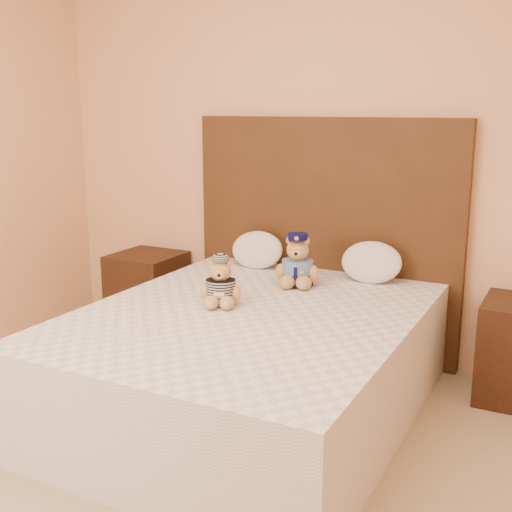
{
  "coord_description": "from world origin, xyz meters",
  "views": [
    {
      "loc": [
        1.46,
        -1.54,
        1.57
      ],
      "look_at": [
        -0.09,
        1.45,
        0.78
      ],
      "focal_mm": 45.0,
      "sensor_mm": 36.0,
      "label": 1
    }
  ],
  "objects_px": {
    "teddy_prisoner": "(221,282)",
    "pillow_right": "(371,260)",
    "nightstand_left": "(148,292)",
    "pillow_left": "(257,248)",
    "teddy_police": "(298,260)",
    "bed": "(250,362)"
  },
  "relations": [
    {
      "from": "teddy_prisoner",
      "to": "pillow_right",
      "type": "distance_m",
      "value": 0.98
    },
    {
      "from": "nightstand_left",
      "to": "pillow_left",
      "type": "xyz_separation_m",
      "value": [
        0.86,
        0.03,
        0.4
      ]
    },
    {
      "from": "teddy_police",
      "to": "pillow_right",
      "type": "height_order",
      "value": "teddy_police"
    },
    {
      "from": "teddy_prisoner",
      "to": "pillow_left",
      "type": "xyz_separation_m",
      "value": [
        -0.21,
        0.81,
        -0.0
      ]
    },
    {
      "from": "pillow_left",
      "to": "pillow_right",
      "type": "relative_size",
      "value": 0.97
    },
    {
      "from": "teddy_prisoner",
      "to": "pillow_left",
      "type": "bearing_deg",
      "value": 80.98
    },
    {
      "from": "bed",
      "to": "nightstand_left",
      "type": "distance_m",
      "value": 1.48
    },
    {
      "from": "bed",
      "to": "teddy_prisoner",
      "type": "relative_size",
      "value": 7.83
    },
    {
      "from": "bed",
      "to": "nightstand_left",
      "type": "xyz_separation_m",
      "value": [
        -1.25,
        0.8,
        -0.0
      ]
    },
    {
      "from": "bed",
      "to": "teddy_prisoner",
      "type": "bearing_deg",
      "value": 174.18
    },
    {
      "from": "nightstand_left",
      "to": "pillow_right",
      "type": "relative_size",
      "value": 1.51
    },
    {
      "from": "nightstand_left",
      "to": "teddy_police",
      "type": "distance_m",
      "value": 1.36
    },
    {
      "from": "nightstand_left",
      "to": "teddy_police",
      "type": "relative_size",
      "value": 1.81
    },
    {
      "from": "teddy_police",
      "to": "pillow_left",
      "type": "relative_size",
      "value": 0.85
    },
    {
      "from": "nightstand_left",
      "to": "pillow_left",
      "type": "bearing_deg",
      "value": 1.99
    },
    {
      "from": "bed",
      "to": "teddy_police",
      "type": "xyz_separation_m",
      "value": [
        0.02,
        0.55,
        0.43
      ]
    },
    {
      "from": "pillow_right",
      "to": "teddy_police",
      "type": "bearing_deg",
      "value": -141.47
    },
    {
      "from": "teddy_prisoner",
      "to": "teddy_police",
      "type": "bearing_deg",
      "value": 46.01
    },
    {
      "from": "bed",
      "to": "pillow_left",
      "type": "bearing_deg",
      "value": 115.01
    },
    {
      "from": "nightstand_left",
      "to": "teddy_police",
      "type": "height_order",
      "value": "teddy_police"
    },
    {
      "from": "nightstand_left",
      "to": "teddy_police",
      "type": "bearing_deg",
      "value": -11.13
    },
    {
      "from": "nightstand_left",
      "to": "pillow_right",
      "type": "xyz_separation_m",
      "value": [
        1.62,
        0.03,
        0.4
      ]
    }
  ]
}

